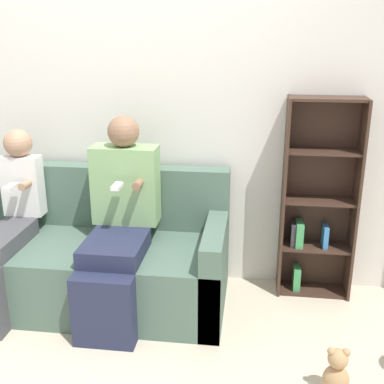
{
  "coord_description": "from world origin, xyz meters",
  "views": [
    {
      "loc": [
        0.84,
        -2.32,
        1.75
      ],
      "look_at": [
        0.46,
        0.54,
        0.79
      ],
      "focal_mm": 45.0,
      "sensor_mm": 36.0,
      "label": 1
    }
  ],
  "objects": [
    {
      "name": "adult_seated",
      "position": [
        0.02,
        0.4,
        0.65
      ],
      "size": [
        0.43,
        0.75,
        1.25
      ],
      "color": "#232842",
      "rests_on": "ground_plane"
    },
    {
      "name": "teddy_bear",
      "position": [
        1.3,
        -0.25,
        0.13
      ],
      "size": [
        0.13,
        0.11,
        0.27
      ],
      "color": "tan",
      "rests_on": "ground_plane"
    },
    {
      "name": "child_seated",
      "position": [
        -0.72,
        0.37,
        0.58
      ],
      "size": [
        0.27,
        0.78,
        1.14
      ],
      "color": "#47474C",
      "rests_on": "ground_plane"
    },
    {
      "name": "bookshelf",
      "position": [
        1.27,
        0.81,
        0.64
      ],
      "size": [
        0.49,
        0.22,
        1.36
      ],
      "color": "#3D281E",
      "rests_on": "ground_plane"
    },
    {
      "name": "back_wall",
      "position": [
        0.0,
        0.93,
        1.27
      ],
      "size": [
        10.0,
        0.06,
        2.55
      ],
      "color": "silver",
      "rests_on": "ground_plane"
    },
    {
      "name": "couch",
      "position": [
        -0.36,
        0.5,
        0.29
      ],
      "size": [
        2.1,
        0.8,
        0.87
      ],
      "color": "#4C6656",
      "rests_on": "ground_plane"
    },
    {
      "name": "ground_plane",
      "position": [
        0.0,
        0.0,
        0.0
      ],
      "size": [
        14.0,
        14.0,
        0.0
      ],
      "primitive_type": "plane",
      "color": "beige"
    }
  ]
}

